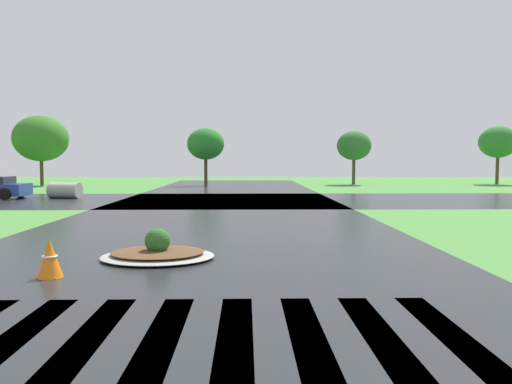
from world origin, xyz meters
name	(u,v)px	position (x,y,z in m)	size (l,w,h in m)	color
asphalt_roadway	(204,248)	(0.00, 10.00, 0.00)	(11.50, 80.00, 0.01)	#232628
asphalt_cross_road	(227,200)	(0.00, 24.59, 0.00)	(90.00, 10.35, 0.01)	#232628
crosswalk_stripes	(162,336)	(0.00, 3.84, 0.00)	(7.65, 3.31, 0.01)	white
median_island	(158,253)	(-0.91, 8.71, 0.14)	(2.50, 2.09, 0.68)	#9E9B93
drainage_pipe_stack	(65,190)	(-9.20, 26.12, 0.44)	(1.90, 1.22, 0.89)	#9E9B93
traffic_cone	(50,259)	(-2.60, 6.99, 0.35)	(0.46, 0.46, 0.72)	orange
background_treeline	(208,141)	(-2.23, 40.53, 3.73)	(43.31, 5.59, 5.84)	#4C3823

